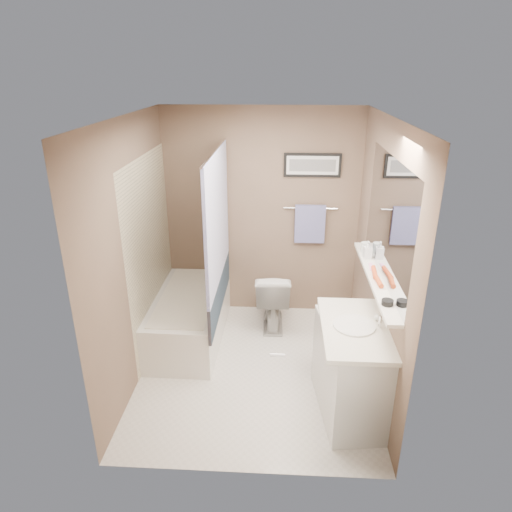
# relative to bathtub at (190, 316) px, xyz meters

# --- Properties ---
(ground) EXTENTS (2.50, 2.50, 0.00)m
(ground) POSITION_rel_bathtub_xyz_m (0.75, -0.55, -0.25)
(ground) COLOR silver
(ground) RESTS_ON ground
(ceiling) EXTENTS (2.20, 2.50, 0.04)m
(ceiling) POSITION_rel_bathtub_xyz_m (0.75, -0.55, 2.13)
(ceiling) COLOR silver
(ceiling) RESTS_ON wall_back
(wall_back) EXTENTS (2.20, 0.04, 2.40)m
(wall_back) POSITION_rel_bathtub_xyz_m (0.75, 0.68, 0.95)
(wall_back) COLOR brown
(wall_back) RESTS_ON ground
(wall_front) EXTENTS (2.20, 0.04, 2.40)m
(wall_front) POSITION_rel_bathtub_xyz_m (0.75, -1.78, 0.95)
(wall_front) COLOR brown
(wall_front) RESTS_ON ground
(wall_left) EXTENTS (0.04, 2.50, 2.40)m
(wall_left) POSITION_rel_bathtub_xyz_m (-0.33, -0.55, 0.95)
(wall_left) COLOR brown
(wall_left) RESTS_ON ground
(wall_right) EXTENTS (0.04, 2.50, 2.40)m
(wall_right) POSITION_rel_bathtub_xyz_m (1.83, -0.55, 0.95)
(wall_right) COLOR brown
(wall_right) RESTS_ON ground
(tile_surround) EXTENTS (0.02, 1.55, 2.00)m
(tile_surround) POSITION_rel_bathtub_xyz_m (-0.34, -0.05, 0.75)
(tile_surround) COLOR beige
(tile_surround) RESTS_ON wall_left
(curtain_rod) EXTENTS (0.02, 1.55, 0.02)m
(curtain_rod) POSITION_rel_bathtub_xyz_m (0.35, -0.05, 1.80)
(curtain_rod) COLOR silver
(curtain_rod) RESTS_ON wall_left
(curtain_upper) EXTENTS (0.03, 1.45, 1.28)m
(curtain_upper) POSITION_rel_bathtub_xyz_m (0.35, -0.05, 1.15)
(curtain_upper) COLOR white
(curtain_upper) RESTS_ON curtain_rod
(curtain_lower) EXTENTS (0.03, 1.45, 0.36)m
(curtain_lower) POSITION_rel_bathtub_xyz_m (0.35, -0.05, 0.33)
(curtain_lower) COLOR #273949
(curtain_lower) RESTS_ON curtain_rod
(mirror) EXTENTS (0.02, 1.60, 1.00)m
(mirror) POSITION_rel_bathtub_xyz_m (1.84, -0.70, 1.37)
(mirror) COLOR silver
(mirror) RESTS_ON wall_right
(shelf) EXTENTS (0.12, 1.60, 0.03)m
(shelf) POSITION_rel_bathtub_xyz_m (1.79, -0.70, 0.85)
(shelf) COLOR silver
(shelf) RESTS_ON wall_right
(towel_bar) EXTENTS (0.60, 0.02, 0.02)m
(towel_bar) POSITION_rel_bathtub_xyz_m (1.30, 0.66, 1.05)
(towel_bar) COLOR silver
(towel_bar) RESTS_ON wall_back
(towel) EXTENTS (0.34, 0.05, 0.44)m
(towel) POSITION_rel_bathtub_xyz_m (1.30, 0.64, 0.87)
(towel) COLOR #979CDD
(towel) RESTS_ON towel_bar
(art_frame) EXTENTS (0.62, 0.02, 0.26)m
(art_frame) POSITION_rel_bathtub_xyz_m (1.30, 0.68, 1.53)
(art_frame) COLOR black
(art_frame) RESTS_ON wall_back
(art_mat) EXTENTS (0.56, 0.00, 0.20)m
(art_mat) POSITION_rel_bathtub_xyz_m (1.30, 0.67, 1.53)
(art_mat) COLOR white
(art_mat) RESTS_ON art_frame
(art_image) EXTENTS (0.50, 0.00, 0.13)m
(art_image) POSITION_rel_bathtub_xyz_m (1.30, 0.66, 1.53)
(art_image) COLOR #595959
(art_image) RESTS_ON art_mat
(door) EXTENTS (0.80, 0.02, 2.00)m
(door) POSITION_rel_bathtub_xyz_m (1.30, -1.79, 0.75)
(door) COLOR silver
(door) RESTS_ON wall_front
(door_handle) EXTENTS (0.10, 0.02, 0.02)m
(door_handle) POSITION_rel_bathtub_xyz_m (0.97, -1.74, 0.75)
(door_handle) COLOR silver
(door_handle) RESTS_ON door
(bathtub) EXTENTS (0.73, 1.51, 0.50)m
(bathtub) POSITION_rel_bathtub_xyz_m (0.00, 0.00, 0.00)
(bathtub) COLOR white
(bathtub) RESTS_ON ground
(tub_rim) EXTENTS (0.56, 1.36, 0.02)m
(tub_rim) POSITION_rel_bathtub_xyz_m (-0.00, 0.00, 0.25)
(tub_rim) COLOR white
(tub_rim) RESTS_ON bathtub
(toilet) EXTENTS (0.40, 0.68, 0.68)m
(toilet) POSITION_rel_bathtub_xyz_m (0.90, 0.31, 0.09)
(toilet) COLOR silver
(toilet) RESTS_ON ground
(vanity) EXTENTS (0.61, 0.95, 0.80)m
(vanity) POSITION_rel_bathtub_xyz_m (1.60, -1.08, 0.15)
(vanity) COLOR silver
(vanity) RESTS_ON ground
(countertop) EXTENTS (0.54, 0.96, 0.04)m
(countertop) POSITION_rel_bathtub_xyz_m (1.59, -1.08, 0.57)
(countertop) COLOR silver
(countertop) RESTS_ON vanity
(sink_basin) EXTENTS (0.34, 0.34, 0.01)m
(sink_basin) POSITION_rel_bathtub_xyz_m (1.58, -1.08, 0.60)
(sink_basin) COLOR silver
(sink_basin) RESTS_ON countertop
(faucet_spout) EXTENTS (0.02, 0.02, 0.10)m
(faucet_spout) POSITION_rel_bathtub_xyz_m (1.78, -1.08, 0.64)
(faucet_spout) COLOR white
(faucet_spout) RESTS_ON countertop
(faucet_knob) EXTENTS (0.05, 0.05, 0.05)m
(faucet_knob) POSITION_rel_bathtub_xyz_m (1.78, -0.98, 0.62)
(faucet_knob) COLOR white
(faucet_knob) RESTS_ON countertop
(candle_bowl_near) EXTENTS (0.09, 0.09, 0.04)m
(candle_bowl_near) POSITION_rel_bathtub_xyz_m (1.79, -1.21, 0.89)
(candle_bowl_near) COLOR black
(candle_bowl_near) RESTS_ON shelf
(hair_brush_front) EXTENTS (0.05, 0.22, 0.04)m
(hair_brush_front) POSITION_rel_bathtub_xyz_m (1.79, -0.83, 0.89)
(hair_brush_front) COLOR #C0451B
(hair_brush_front) RESTS_ON shelf
(hair_brush_back) EXTENTS (0.06, 0.22, 0.04)m
(hair_brush_back) POSITION_rel_bathtub_xyz_m (1.79, -0.67, 0.89)
(hair_brush_back) COLOR #D0461D
(hair_brush_back) RESTS_ON shelf
(pink_comb) EXTENTS (0.05, 0.16, 0.01)m
(pink_comb) POSITION_rel_bathtub_xyz_m (1.79, -0.51, 0.87)
(pink_comb) COLOR #F394C6
(pink_comb) RESTS_ON shelf
(glass_jar) EXTENTS (0.08, 0.08, 0.10)m
(glass_jar) POSITION_rel_bathtub_xyz_m (1.79, -0.16, 0.92)
(glass_jar) COLOR silver
(glass_jar) RESTS_ON shelf
(soap_bottle) EXTENTS (0.08, 0.08, 0.16)m
(soap_bottle) POSITION_rel_bathtub_xyz_m (1.79, -0.30, 0.95)
(soap_bottle) COLOR #999999
(soap_bottle) RESTS_ON shelf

